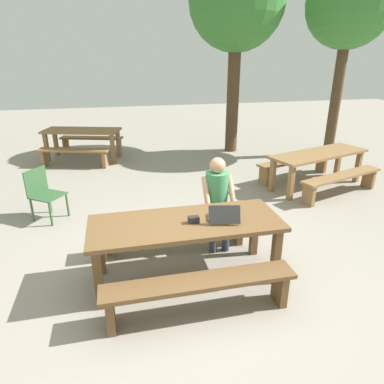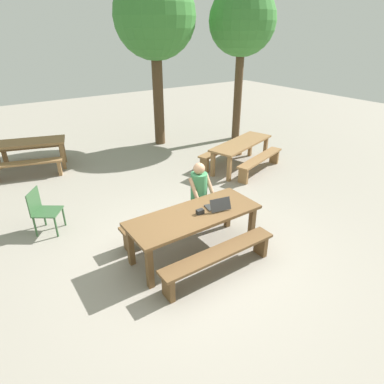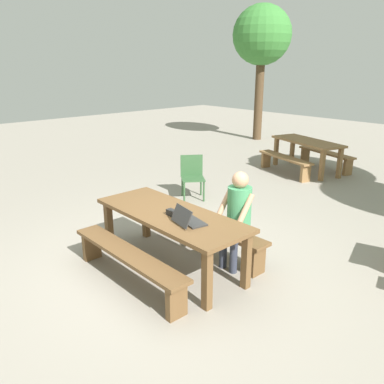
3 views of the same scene
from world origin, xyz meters
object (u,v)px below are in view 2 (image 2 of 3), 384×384
(picnic_table_front, at_px, (194,219))
(small_pouch, at_px, (200,212))
(picnic_table_mid, at_px, (27,146))
(picnic_table_rear, at_px, (241,146))
(laptop, at_px, (218,206))
(person_seated, at_px, (200,191))
(tree_right, at_px, (242,23))
(plastic_chair, at_px, (43,210))
(tree_rear, at_px, (155,18))

(picnic_table_front, distance_m, small_pouch, 0.17)
(picnic_table_mid, distance_m, picnic_table_rear, 5.65)
(laptop, bearing_deg, small_pouch, 6.89)
(picnic_table_front, relative_size, picnic_table_mid, 1.09)
(small_pouch, height_order, person_seated, person_seated)
(picnic_table_front, bearing_deg, tree_right, 42.85)
(picnic_table_front, height_order, person_seated, person_seated)
(person_seated, relative_size, plastic_chair, 1.54)
(small_pouch, bearing_deg, laptop, -4.38)
(plastic_chair, xyz_separation_m, picnic_table_rear, (5.11, 0.32, 0.16))
(laptop, height_order, small_pouch, laptop)
(picnic_table_rear, bearing_deg, tree_rear, 86.33)
(person_seated, xyz_separation_m, tree_right, (4.31, 3.89, 2.82))
(picnic_table_mid, bearing_deg, tree_right, 7.51)
(laptop, distance_m, person_seated, 0.72)
(small_pouch, relative_size, person_seated, 0.09)
(person_seated, xyz_separation_m, picnic_table_rear, (2.65, 1.80, -0.14))
(tree_right, bearing_deg, picnic_table_front, -137.15)
(person_seated, bearing_deg, small_pouch, -125.52)
(laptop, height_order, person_seated, person_seated)
(person_seated, height_order, tree_rear, tree_rear)
(person_seated, relative_size, picnic_table_mid, 0.64)
(laptop, distance_m, plastic_chair, 3.20)
(plastic_chair, height_order, picnic_table_mid, plastic_chair)
(small_pouch, xyz_separation_m, person_seated, (0.49, 0.68, -0.05))
(small_pouch, distance_m, picnic_table_rear, 4.00)
(tree_rear, bearing_deg, picnic_table_front, -114.00)
(small_pouch, height_order, tree_right, tree_right)
(picnic_table_rear, distance_m, tree_rear, 4.42)
(picnic_table_mid, xyz_separation_m, picnic_table_rear, (4.72, -3.10, -0.04))
(tree_rear, bearing_deg, picnic_table_rear, -76.17)
(picnic_table_rear, bearing_deg, plastic_chair, 166.12)
(tree_right, bearing_deg, tree_rear, 157.65)
(plastic_chair, bearing_deg, picnic_table_rear, -51.08)
(picnic_table_mid, bearing_deg, person_seated, -50.60)
(plastic_chair, bearing_deg, picnic_table_front, -102.69)
(picnic_table_mid, bearing_deg, plastic_chair, -79.99)
(laptop, relative_size, picnic_table_rear, 0.18)
(small_pouch, distance_m, tree_right, 7.19)
(picnic_table_rear, bearing_deg, picnic_table_mid, 129.18)
(laptop, height_order, tree_rear, tree_rear)
(plastic_chair, relative_size, tree_right, 0.18)
(tree_rear, bearing_deg, picnic_table_mid, 179.80)
(laptop, relative_size, tree_right, 0.09)
(picnic_table_mid, relative_size, picnic_table_rear, 0.90)
(plastic_chair, relative_size, tree_rear, 0.17)
(person_seated, xyz_separation_m, tree_rear, (1.89, 4.89, 2.92))
(tree_right, bearing_deg, picnic_table_mid, 171.02)
(plastic_chair, xyz_separation_m, picnic_table_mid, (0.39, 3.43, 0.20))
(picnic_table_front, distance_m, picnic_table_rear, 4.03)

